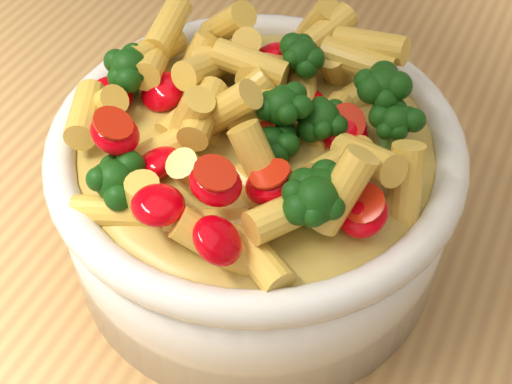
% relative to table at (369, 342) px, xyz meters
% --- Properties ---
extents(table, '(1.20, 0.80, 0.90)m').
position_rel_table_xyz_m(table, '(0.00, 0.00, 0.00)').
color(table, '#B3894C').
rests_on(table, ground).
extents(serving_bowl, '(0.24, 0.24, 0.10)m').
position_rel_table_xyz_m(serving_bowl, '(-0.09, -0.02, 0.15)').
color(serving_bowl, silver).
rests_on(serving_bowl, table).
extents(pasta_salad, '(0.19, 0.19, 0.04)m').
position_rel_table_xyz_m(pasta_salad, '(-0.09, -0.02, 0.22)').
color(pasta_salad, '#FFD150').
rests_on(pasta_salad, serving_bowl).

